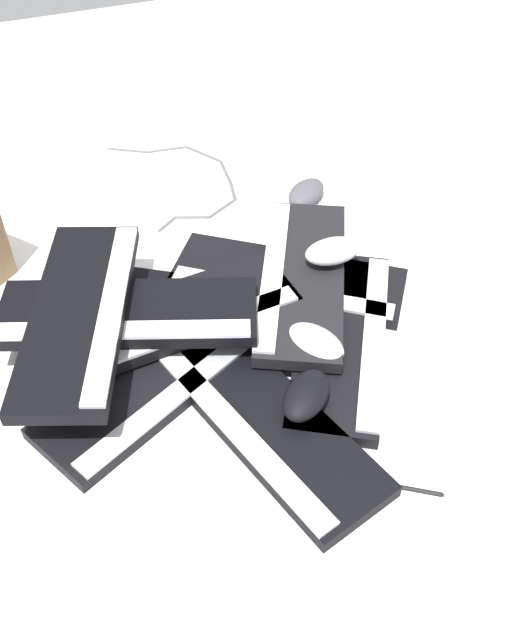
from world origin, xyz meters
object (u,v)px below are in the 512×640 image
(keyboard_7, at_px, (81,313))
(keyboard_6, at_px, (128,314))
(keyboard_4, at_px, (184,306))
(mouse_2, at_px, (315,223))
(keyboard_8, at_px, (301,278))
(keyboard_0, at_px, (160,379))
(mouse_1, at_px, (333,251))
(keyboard_5, at_px, (174,317))
(mouse_0, at_px, (306,193))
(keyboard_1, at_px, (266,421))
(keyboard_3, at_px, (288,280))
(mouse_4, at_px, (316,342))
(mouse_3, at_px, (306,395))
(keyboard_2, at_px, (343,338))

(keyboard_7, bearing_deg, keyboard_6, -178.28)
(keyboard_4, bearing_deg, mouse_2, -157.38)
(keyboard_7, bearing_deg, keyboard_8, -178.39)
(keyboard_0, relative_size, mouse_1, 4.18)
(keyboard_6, bearing_deg, keyboard_5, 176.07)
(keyboard_5, distance_m, mouse_0, 0.49)
(keyboard_8, relative_size, mouse_1, 4.19)
(keyboard_6, bearing_deg, keyboard_1, 121.19)
(keyboard_3, bearing_deg, mouse_4, 80.00)
(keyboard_6, distance_m, keyboard_7, 0.08)
(mouse_4, bearing_deg, keyboard_1, -78.36)
(keyboard_1, height_order, keyboard_4, same)
(keyboard_3, xyz_separation_m, mouse_1, (-0.08, 0.02, 0.07))
(keyboard_1, height_order, mouse_1, mouse_1)
(mouse_2, bearing_deg, keyboard_0, 132.01)
(keyboard_1, height_order, mouse_0, mouse_0)
(keyboard_5, xyz_separation_m, mouse_3, (-0.14, 0.25, 0.01))
(mouse_4, bearing_deg, keyboard_6, -144.77)
(keyboard_1, relative_size, mouse_4, 4.22)
(keyboard_2, height_order, keyboard_8, keyboard_8)
(keyboard_8, distance_m, mouse_3, 0.29)
(keyboard_0, distance_m, keyboard_5, 0.12)
(keyboard_4, height_order, mouse_1, mouse_1)
(keyboard_3, distance_m, keyboard_7, 0.41)
(mouse_0, relative_size, mouse_4, 1.00)
(keyboard_8, bearing_deg, keyboard_6, 1.58)
(mouse_3, bearing_deg, keyboard_2, 1.07)
(keyboard_4, distance_m, keyboard_6, 0.13)
(keyboard_8, bearing_deg, keyboard_7, 1.61)
(keyboard_0, bearing_deg, mouse_2, -145.01)
(keyboard_0, height_order, keyboard_5, keyboard_5)
(keyboard_6, xyz_separation_m, mouse_3, (-0.22, 0.26, -0.02))
(keyboard_2, bearing_deg, mouse_4, 19.20)
(keyboard_1, bearing_deg, mouse_4, -142.66)
(keyboard_5, height_order, mouse_0, keyboard_5)
(keyboard_7, height_order, mouse_4, keyboard_7)
(mouse_2, bearing_deg, keyboard_8, 155.19)
(keyboard_0, height_order, keyboard_2, same)
(keyboard_6, relative_size, keyboard_8, 1.01)
(keyboard_3, height_order, mouse_1, mouse_1)
(keyboard_3, height_order, mouse_4, mouse_4)
(keyboard_4, relative_size, keyboard_7, 0.97)
(keyboard_4, relative_size, keyboard_6, 0.97)
(keyboard_8, relative_size, mouse_0, 4.19)
(keyboard_3, height_order, keyboard_6, keyboard_6)
(keyboard_3, bearing_deg, keyboard_0, 27.48)
(keyboard_2, distance_m, keyboard_5, 0.30)
(mouse_0, distance_m, mouse_2, 0.11)
(mouse_3, bearing_deg, keyboard_0, 100.96)
(mouse_2, bearing_deg, mouse_3, 160.78)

